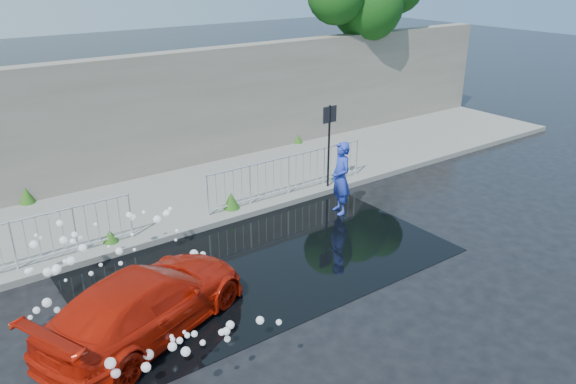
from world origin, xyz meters
The scene contains 13 objects.
ground centered at (0.00, 0.00, 0.00)m, with size 90.00×90.00×0.00m, color black.
pavement centered at (0.00, 5.00, 0.07)m, with size 30.00×4.00×0.15m, color slate.
curb centered at (0.00, 3.00, 0.08)m, with size 30.00×0.25×0.16m, color slate.
retaining_wall centered at (0.00, 7.20, 1.90)m, with size 30.00×0.60×3.50m, color #696658.
puddle centered at (0.50, 1.00, 0.01)m, with size 8.00×5.00×0.01m, color black.
sign_post centered at (4.20, 3.10, 1.72)m, with size 0.45×0.06×2.50m.
tree centered at (9.48, 7.41, 4.79)m, with size 5.02×2.63×6.20m.
railing_left centered at (-4.00, 3.35, 0.74)m, with size 5.05×0.05×1.10m.
railing_right centered at (3.00, 3.35, 0.74)m, with size 5.05×0.05×1.10m.
weeds centered at (-0.40, 4.52, 0.34)m, with size 12.17×3.93×0.44m.
water_spray centered at (-2.65, 0.91, 0.63)m, with size 3.67×5.60×1.01m.
red_car centered at (-2.56, -0.06, 0.60)m, with size 1.67×4.11×1.19m, color #AE1506.
person centered at (3.53, 1.80, 0.96)m, with size 0.70×0.46×1.92m, color #243AB8.
Camera 1 is at (-5.44, -8.22, 6.12)m, focal length 35.00 mm.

